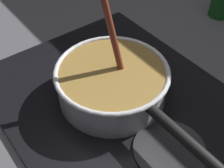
% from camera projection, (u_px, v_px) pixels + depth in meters
% --- Properties ---
extents(ground, '(2.40, 1.60, 0.04)m').
position_uv_depth(ground, '(48.00, 135.00, 0.66)').
color(ground, '#4C4C51').
extents(hob_plate, '(0.56, 0.48, 0.01)m').
position_uv_depth(hob_plate, '(112.00, 97.00, 0.70)').
color(hob_plate, black).
rests_on(hob_plate, ground).
extents(burner_ring, '(0.21, 0.21, 0.01)m').
position_uv_depth(burner_ring, '(112.00, 94.00, 0.69)').
color(burner_ring, '#592D0C').
rests_on(burner_ring, hob_plate).
extents(spare_burner, '(0.14, 0.14, 0.01)m').
position_uv_depth(spare_burner, '(170.00, 150.00, 0.59)').
color(spare_burner, '#262628').
rests_on(spare_burner, hob_plate).
extents(cooking_pan, '(0.43, 0.25, 0.34)m').
position_uv_depth(cooking_pan, '(113.00, 82.00, 0.67)').
color(cooking_pan, silver).
rests_on(cooking_pan, hob_plate).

